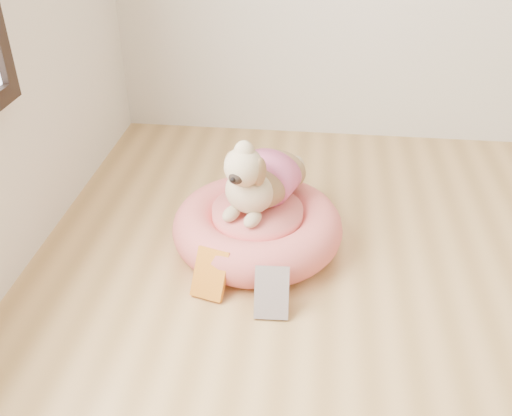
# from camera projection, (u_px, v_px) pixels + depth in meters

# --- Properties ---
(pet_bed) EXTENTS (0.68, 0.68, 0.18)m
(pet_bed) POSITION_uv_depth(u_px,v_px,m) (257.00, 227.00, 2.29)
(pet_bed) COLOR #EA615B
(pet_bed) RESTS_ON floor
(dog) EXTENTS (0.45, 0.53, 0.33)m
(dog) POSITION_uv_depth(u_px,v_px,m) (260.00, 166.00, 2.18)
(dog) COLOR brown
(dog) RESTS_ON pet_bed
(book_yellow) EXTENTS (0.14, 0.14, 0.17)m
(book_yellow) POSITION_uv_depth(u_px,v_px,m) (210.00, 274.00, 2.04)
(book_yellow) COLOR gold
(book_yellow) RESTS_ON floor
(book_white) EXTENTS (0.12, 0.12, 0.16)m
(book_white) POSITION_uv_depth(u_px,v_px,m) (272.00, 293.00, 1.96)
(book_white) COLOR white
(book_white) RESTS_ON floor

